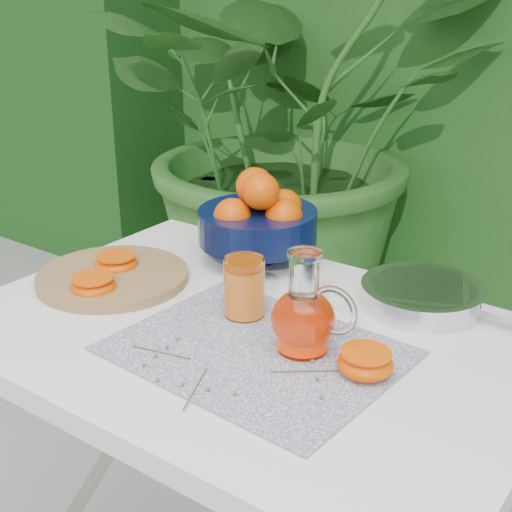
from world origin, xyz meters
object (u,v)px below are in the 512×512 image
Objects in this scene: juice_pitcher at (304,317)px; saute_pan at (424,295)px; white_table at (249,369)px; fruit_bowl at (259,218)px; cutting_board at (113,277)px.

juice_pitcher is 0.29m from saute_pan.
white_table is at bearing 174.35° from juice_pitcher.
juice_pitcher is (0.29, -0.28, -0.03)m from fruit_bowl.
saute_pan reaches higher than white_table.
fruit_bowl is 1.93× the size of juice_pitcher.
juice_pitcher is at bearing -108.33° from saute_pan.
cutting_board is at bearing 179.79° from white_table.
saute_pan is at bearing 71.67° from juice_pitcher.
fruit_bowl is 0.83× the size of saute_pan.
saute_pan is (0.55, 0.26, 0.01)m from cutting_board.
cutting_board is (-0.34, 0.00, 0.09)m from white_table.
fruit_bowl is at bearing 58.22° from cutting_board.
fruit_bowl reaches higher than saute_pan.
saute_pan is at bearing -1.51° from fruit_bowl.
juice_pitcher is (0.12, -0.01, 0.14)m from white_table.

